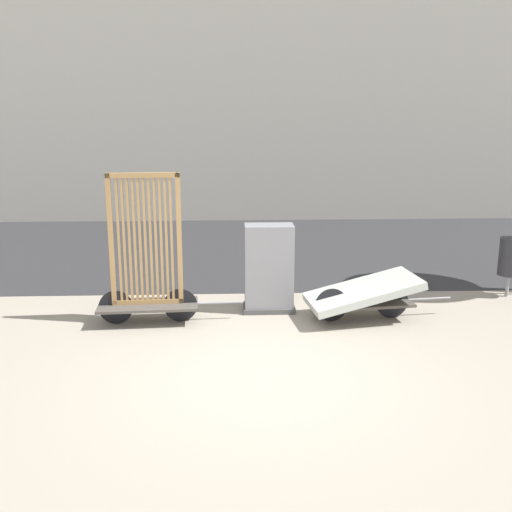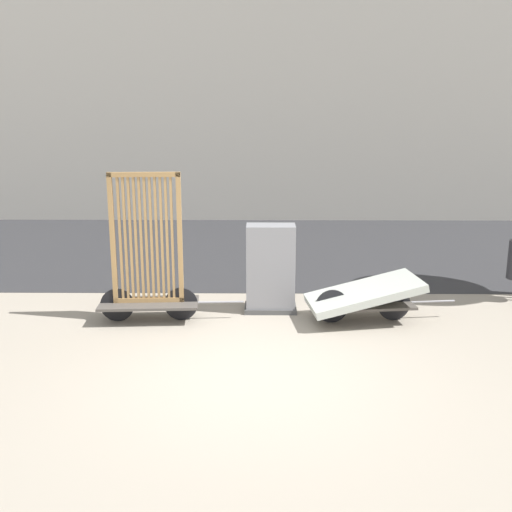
{
  "view_description": "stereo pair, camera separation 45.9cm",
  "coord_description": "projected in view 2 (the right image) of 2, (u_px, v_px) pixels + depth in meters",
  "views": [
    {
      "loc": [
        -0.37,
        -6.68,
        3.11
      ],
      "look_at": [
        0.0,
        1.99,
        1.02
      ],
      "focal_mm": 42.0,
      "sensor_mm": 36.0,
      "label": 1
    },
    {
      "loc": [
        0.09,
        -6.69,
        3.11
      ],
      "look_at": [
        0.0,
        1.99,
        1.02
      ],
      "focal_mm": 42.0,
      "sensor_mm": 36.0,
      "label": 2
    }
  ],
  "objects": [
    {
      "name": "ground_plane",
      "position": [
        254.0,
        376.0,
        7.23
      ],
      "size": [
        60.0,
        60.0,
        0.0
      ],
      "primitive_type": "plane",
      "color": "gray"
    },
    {
      "name": "road_strip",
      "position": [
        258.0,
        247.0,
        14.11
      ],
      "size": [
        56.0,
        7.35,
        0.01
      ],
      "color": "#2D2D30",
      "rests_on": "ground_plane"
    },
    {
      "name": "utility_cabinet",
      "position": [
        271.0,
        271.0,
        9.49
      ],
      "size": [
        0.83,
        0.49,
        1.4
      ],
      "color": "#4C4C4C",
      "rests_on": "ground_plane"
    },
    {
      "name": "bike_cart_with_mattress",
      "position": [
        364.0,
        296.0,
        9.05
      ],
      "size": [
        2.32,
        1.17,
        0.69
      ],
      "rotation": [
        0.0,
        0.0,
        0.12
      ],
      "color": "#4C4742",
      "rests_on": "ground_plane"
    },
    {
      "name": "bike_cart_with_bedframe",
      "position": [
        148.0,
        269.0,
        8.99
      ],
      "size": [
        2.2,
        0.74,
        2.27
      ],
      "rotation": [
        0.0,
        0.0,
        0.06
      ],
      "color": "#4C4742",
      "rests_on": "ground_plane"
    }
  ]
}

